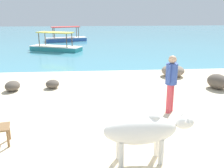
{
  "coord_description": "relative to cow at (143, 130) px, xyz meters",
  "views": [
    {
      "loc": [
        -0.55,
        -4.92,
        2.87
      ],
      "look_at": [
        0.1,
        3.0,
        0.55
      ],
      "focal_mm": 41.58,
      "sensor_mm": 36.0,
      "label": 1
    }
  ],
  "objects": [
    {
      "name": "boat_teal",
      "position": [
        -3.38,
        14.14,
        -0.4
      ],
      "size": [
        3.83,
        2.53,
        1.29
      ],
      "rotation": [
        0.0,
        0.0,
        5.87
      ],
      "color": "teal",
      "rests_on": "water_surface"
    },
    {
      "name": "shore_rock_medium",
      "position": [
        2.59,
        6.34,
        -0.41
      ],
      "size": [
        1.19,
        1.18,
        0.49
      ],
      "primitive_type": "ellipsoid",
      "rotation": [
        0.0,
        0.0,
        2.89
      ],
      "color": "gray",
      "rests_on": "sand_beach"
    },
    {
      "name": "shore_rock_flat",
      "position": [
        3.66,
        4.43,
        -0.38
      ],
      "size": [
        0.85,
        0.99,
        0.54
      ],
      "primitive_type": "ellipsoid",
      "rotation": [
        0.0,
        0.0,
        1.85
      ],
      "color": "brown",
      "rests_on": "sand_beach"
    },
    {
      "name": "person_standing",
      "position": [
        1.26,
        2.39,
        0.3
      ],
      "size": [
        0.34,
        0.43,
        1.62
      ],
      "rotation": [
        0.0,
        0.0,
        5.64
      ],
      "color": "#CC3D47",
      "rests_on": "sand_beach"
    },
    {
      "name": "shore_rock_large",
      "position": [
        -3.75,
        4.77,
        -0.47
      ],
      "size": [
        0.58,
        0.69,
        0.36
      ],
      "primitive_type": "ellipsoid",
      "rotation": [
        0.0,
        0.0,
        1.44
      ],
      "color": "brown",
      "rests_on": "sand_beach"
    },
    {
      "name": "cow",
      "position": [
        0.0,
        0.0,
        0.0
      ],
      "size": [
        1.75,
        0.59,
        0.99
      ],
      "rotation": [
        0.0,
        0.0,
        0.05
      ],
      "color": "silver",
      "rests_on": "sand_beach"
    },
    {
      "name": "water_surface",
      "position": [
        -0.38,
        22.59,
        -0.69
      ],
      "size": [
        60.0,
        36.0,
        0.03
      ],
      "primitive_type": "cube",
      "color": "teal",
      "rests_on": "ground"
    },
    {
      "name": "shore_rock_small",
      "position": [
        -2.37,
        4.98,
        -0.5
      ],
      "size": [
        0.61,
        0.63,
        0.31
      ],
      "primitive_type": "ellipsoid",
      "rotation": [
        0.0,
        0.0,
        1.29
      ],
      "color": "brown",
      "rests_on": "sand_beach"
    },
    {
      "name": "sand_beach",
      "position": [
        -0.38,
        0.59,
        -0.67
      ],
      "size": [
        18.0,
        14.0,
        0.04
      ],
      "primitive_type": "cube",
      "color": "beige",
      "rests_on": "ground"
    },
    {
      "name": "boat_blue",
      "position": [
        -3.16,
        19.7,
        -0.4
      ],
      "size": [
        3.85,
        2.14,
        1.29
      ],
      "rotation": [
        0.0,
        0.0,
        3.43
      ],
      "color": "#3866B7",
      "rests_on": "water_surface"
    }
  ]
}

